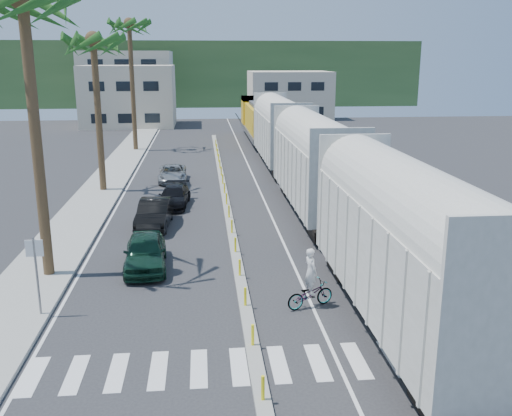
% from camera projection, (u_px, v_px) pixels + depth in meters
% --- Properties ---
extents(ground, '(140.00, 140.00, 0.00)m').
position_uv_depth(ground, '(250.00, 334.00, 19.06)').
color(ground, '#28282B').
rests_on(ground, ground).
extents(sidewalk, '(3.00, 90.00, 0.15)m').
position_uv_depth(sidewalk, '(107.00, 181.00, 42.31)').
color(sidewalk, gray).
rests_on(sidewalk, ground).
extents(rails, '(1.56, 100.00, 0.06)m').
position_uv_depth(rails, '(282.00, 171.00, 46.46)').
color(rails, black).
rests_on(rails, ground).
extents(median, '(0.45, 60.00, 0.85)m').
position_uv_depth(median, '(225.00, 194.00, 38.24)').
color(median, gray).
rests_on(median, ground).
extents(crosswalk, '(14.00, 2.20, 0.01)m').
position_uv_depth(crosswalk, '(256.00, 365.00, 17.13)').
color(crosswalk, silver).
rests_on(crosswalk, ground).
extents(lane_markings, '(9.42, 90.00, 0.01)m').
position_uv_depth(lane_markings, '(193.00, 181.00, 42.92)').
color(lane_markings, silver).
rests_on(lane_markings, ground).
extents(freight_train, '(3.00, 60.94, 5.85)m').
position_uv_depth(freight_train, '(298.00, 150.00, 38.53)').
color(freight_train, '#BBB9AB').
rests_on(freight_train, ground).
extents(palm_trees, '(3.50, 37.20, 13.75)m').
position_uv_depth(palm_trees, '(97.00, 29.00, 37.40)').
color(palm_trees, brown).
rests_on(palm_trees, ground).
extents(street_sign, '(0.60, 0.08, 3.00)m').
position_uv_depth(street_sign, '(36.00, 265.00, 19.80)').
color(street_sign, slate).
rests_on(street_sign, ground).
extents(buildings, '(38.00, 27.00, 10.00)m').
position_uv_depth(buildings, '(167.00, 89.00, 86.31)').
color(buildings, beige).
rests_on(buildings, ground).
extents(hillside, '(80.00, 20.00, 12.00)m').
position_uv_depth(hillside, '(207.00, 73.00, 113.77)').
color(hillside, '#385628').
rests_on(hillside, ground).
extents(car_lead, '(2.29, 4.64, 1.51)m').
position_uv_depth(car_lead, '(145.00, 252.00, 24.87)').
color(car_lead, '#103222').
rests_on(car_lead, ground).
extents(car_second, '(2.20, 4.81, 1.52)m').
position_uv_depth(car_second, '(155.00, 214.00, 30.95)').
color(car_second, black).
rests_on(car_second, ground).
extents(car_third, '(2.57, 4.65, 1.25)m').
position_uv_depth(car_third, '(174.00, 196.00, 35.37)').
color(car_third, black).
rests_on(car_third, ground).
extents(car_rear, '(2.29, 4.53, 1.23)m').
position_uv_depth(car_rear, '(173.00, 173.00, 42.46)').
color(car_rear, '#959799').
rests_on(car_rear, ground).
extents(cyclist, '(1.95, 2.35, 2.29)m').
position_uv_depth(cyclist, '(310.00, 289.00, 20.99)').
color(cyclist, '#9EA0A5').
rests_on(cyclist, ground).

